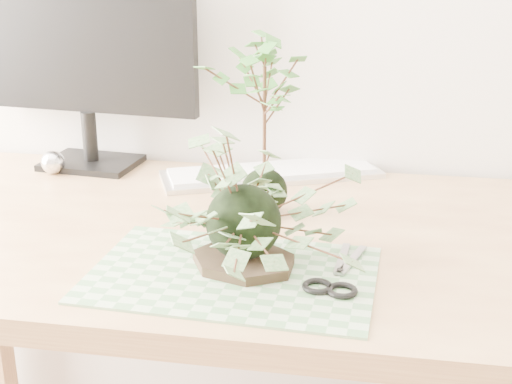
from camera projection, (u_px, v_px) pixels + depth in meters
desk at (280, 279)px, 1.22m from camera, size 1.60×0.70×0.74m
cutting_mat at (233, 274)px, 1.03m from camera, size 0.42×0.29×0.00m
stone_dish at (244, 261)px, 1.05m from camera, size 0.20×0.20×0.01m
ivy_kokedama at (243, 188)px, 1.02m from camera, size 0.38×0.38×0.22m
maple_kokedama at (265, 79)px, 1.19m from camera, size 0.20×0.20×0.34m
keyboard at (272, 173)px, 1.46m from camera, size 0.46×0.30×0.02m
monitor at (84, 50)px, 1.46m from camera, size 0.48×0.16×0.43m
foil_ball at (53, 162)px, 1.47m from camera, size 0.05×0.05×0.05m
scissors at (337, 282)px, 1.00m from camera, size 0.09×0.18×0.01m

